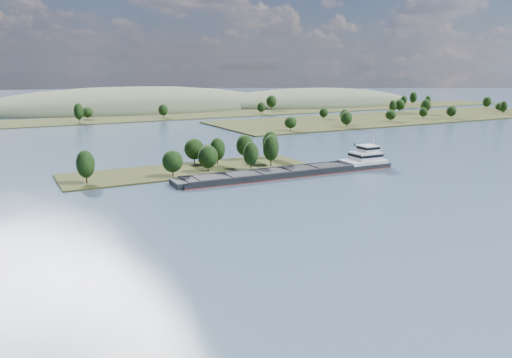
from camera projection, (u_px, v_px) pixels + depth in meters
ground at (258, 206)px, 150.62m from camera, size 1800.00×1800.00×0.00m
tree_island at (205, 159)px, 204.15m from camera, size 100.00×30.73×14.27m
right_bank at (403, 117)px, 411.18m from camera, size 320.00×90.00×14.77m
back_shoreline at (102, 119)px, 395.67m from camera, size 900.00×60.00×15.72m
hill_east at (314, 104)px, 571.08m from camera, size 260.00×140.00×36.00m
hill_west at (134, 109)px, 505.70m from camera, size 320.00×160.00×44.00m
cargo_barge at (303, 170)px, 196.65m from camera, size 92.92×14.21×12.52m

